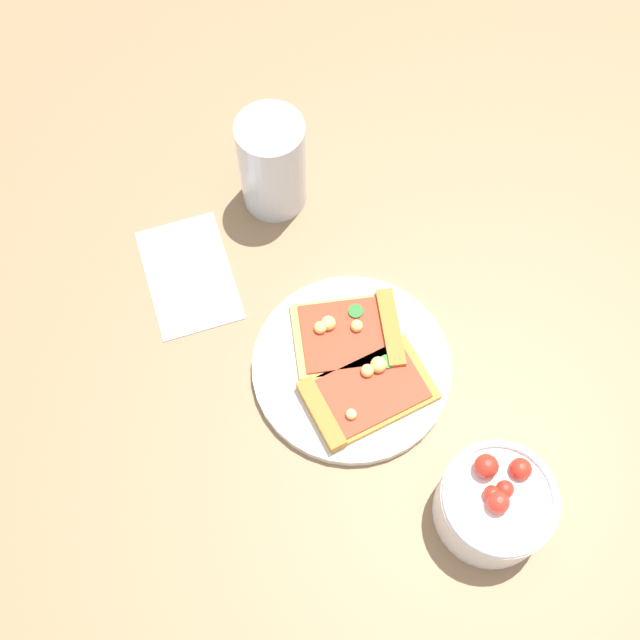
{
  "coord_description": "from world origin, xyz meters",
  "views": [
    {
      "loc": [
        -0.33,
        0.16,
        0.9
      ],
      "look_at": [
        0.05,
        0.02,
        0.03
      ],
      "focal_mm": 46.6,
      "sensor_mm": 36.0,
      "label": 1
    }
  ],
  "objects_px": {
    "plate": "(352,367)",
    "pizza_slice_far": "(360,394)",
    "salad_bowl": "(495,503)",
    "soda_glass": "(273,166)",
    "paper_napkin": "(189,274)",
    "pizza_slice_near": "(355,333)"
  },
  "relations": [
    {
      "from": "soda_glass",
      "to": "paper_napkin",
      "type": "height_order",
      "value": "soda_glass"
    },
    {
      "from": "pizza_slice_far",
      "to": "paper_napkin",
      "type": "height_order",
      "value": "pizza_slice_far"
    },
    {
      "from": "plate",
      "to": "soda_glass",
      "type": "bearing_deg",
      "value": 1.08
    },
    {
      "from": "pizza_slice_near",
      "to": "pizza_slice_far",
      "type": "distance_m",
      "value": 0.08
    },
    {
      "from": "pizza_slice_near",
      "to": "salad_bowl",
      "type": "distance_m",
      "value": 0.25
    },
    {
      "from": "salad_bowl",
      "to": "soda_glass",
      "type": "distance_m",
      "value": 0.47
    },
    {
      "from": "pizza_slice_near",
      "to": "pizza_slice_far",
      "type": "relative_size",
      "value": 0.94
    },
    {
      "from": "plate",
      "to": "soda_glass",
      "type": "height_order",
      "value": "soda_glass"
    },
    {
      "from": "plate",
      "to": "soda_glass",
      "type": "distance_m",
      "value": 0.26
    },
    {
      "from": "pizza_slice_far",
      "to": "soda_glass",
      "type": "xyz_separation_m",
      "value": [
        0.3,
        -0.0,
        0.04
      ]
    },
    {
      "from": "pizza_slice_near",
      "to": "soda_glass",
      "type": "distance_m",
      "value": 0.23
    },
    {
      "from": "plate",
      "to": "pizza_slice_far",
      "type": "relative_size",
      "value": 1.55
    },
    {
      "from": "plate",
      "to": "paper_napkin",
      "type": "relative_size",
      "value": 1.48
    },
    {
      "from": "paper_napkin",
      "to": "pizza_slice_near",
      "type": "bearing_deg",
      "value": -133.71
    },
    {
      "from": "pizza_slice_near",
      "to": "pizza_slice_far",
      "type": "height_order",
      "value": "pizza_slice_far"
    },
    {
      "from": "plate",
      "to": "pizza_slice_far",
      "type": "xyz_separation_m",
      "value": [
        -0.04,
        0.01,
        0.01
      ]
    },
    {
      "from": "plate",
      "to": "salad_bowl",
      "type": "relative_size",
      "value": 1.9
    },
    {
      "from": "pizza_slice_far",
      "to": "salad_bowl",
      "type": "bearing_deg",
      "value": -153.22
    },
    {
      "from": "pizza_slice_far",
      "to": "plate",
      "type": "bearing_deg",
      "value": -7.43
    },
    {
      "from": "plate",
      "to": "pizza_slice_far",
      "type": "distance_m",
      "value": 0.04
    },
    {
      "from": "pizza_slice_near",
      "to": "pizza_slice_far",
      "type": "bearing_deg",
      "value": 163.2
    },
    {
      "from": "salad_bowl",
      "to": "paper_napkin",
      "type": "bearing_deg",
      "value": 29.49
    }
  ]
}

